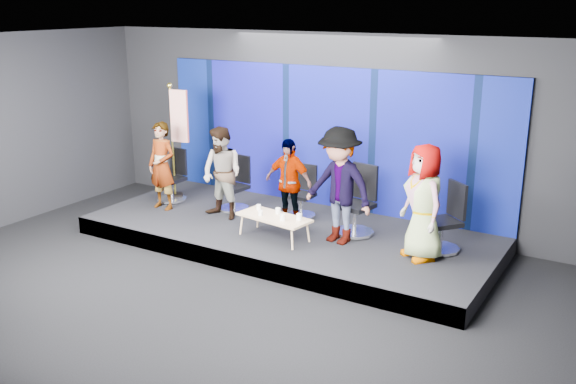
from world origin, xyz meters
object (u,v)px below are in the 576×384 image
Objects in this scene: chair_d at (357,212)px; panelist_d at (339,186)px; chair_e at (444,229)px; coffee_table at (274,218)px; chair_c at (303,200)px; panelist_e at (424,202)px; chair_a at (173,184)px; panelist_a at (162,166)px; panelist_b at (222,173)px; mug_c at (278,211)px; panelist_c at (288,182)px; flag_stand at (177,139)px; chair_b at (235,192)px; mug_d at (282,217)px; mug_e at (299,217)px; mug_a at (259,207)px; mug_b at (260,213)px.

panelist_d is (-0.10, -0.50, 0.56)m from chair_d.
chair_e is 2.70m from coffee_table.
panelist_e is (2.49, -0.78, 0.57)m from chair_c.
chair_a is 0.62× the size of panelist_a.
chair_a is 0.61× the size of panelist_b.
mug_c is at bearing -81.49° from chair_c.
panelist_d reaches higher than panelist_b.
mug_c is (0.14, -0.56, -0.33)m from panelist_c.
panelist_c is 1.31× the size of chair_d.
chair_e is 0.48× the size of flag_stand.
panelist_d is at bearing -5.52° from chair_b.
chair_a is at bearing -169.33° from chair_c.
chair_a is at bearing -123.79° from flag_stand.
mug_c is (-1.08, -0.75, 0.05)m from chair_d.
panelist_c is 0.96m from mug_d.
mug_e is at bearing 33.77° from mug_d.
mug_c is at bearing -0.94° from panelist_a.
panelist_a is 0.93× the size of panelist_e.
panelist_d is at bearing 33.97° from mug_d.
chair_e is 10.34× the size of mug_d.
panelist_c reaches higher than coffee_table.
panelist_d reaches higher than chair_a.
chair_d reaches higher than mug_d.
chair_a is at bearing -139.63° from chair_e.
chair_c is 8.92× the size of mug_d.
mug_c is at bearing -21.98° from chair_b.
panelist_a is at bearing 176.64° from mug_c.
panelist_a is at bearing 175.21° from mug_e.
panelist_b is 1.27× the size of coffee_table.
chair_c is at bearing 154.42° from panelist_d.
panelist_e reaches higher than coffee_table.
panelist_c reaches higher than mug_c.
chair_a is at bearing 179.89° from panelist_c.
chair_e reaches higher than chair_c.
chair_b is (1.20, 0.62, -0.48)m from panelist_a.
mug_d is 0.05× the size of flag_stand.
mug_d is at bearing -25.09° from chair_b.
panelist_d is at bearing 10.01° from mug_a.
chair_b is at bearing 105.96° from panelist_b.
mug_c is at bearing 167.27° from mug_e.
panelist_e reaches higher than mug_b.
mug_a is at bearing -25.92° from flag_stand.
mug_d is at bearing -117.66° from chair_e.
chair_d is at bearing 54.10° from mug_e.
coffee_table is at bearing 21.50° from mug_b.
panelist_a reaches higher than chair_c.
panelist_c reaches higher than mug_b.
chair_a is at bearing 165.55° from mug_a.
flag_stand is (-1.31, -0.03, 0.87)m from chair_b.
chair_d reaches higher than mug_b.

